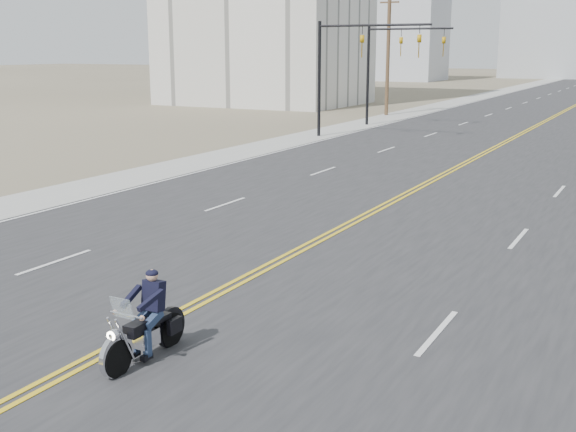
% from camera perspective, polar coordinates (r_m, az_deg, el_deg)
% --- Properties ---
extents(ground_plane, '(400.00, 400.00, 0.00)m').
position_cam_1_polar(ground_plane, '(13.38, -15.11, -10.89)').
color(ground_plane, '#776D56').
rests_on(ground_plane, ground).
extents(sidewalk_left, '(3.00, 200.00, 0.01)m').
position_cam_1_polar(sidewalk_left, '(81.48, 13.92, 8.91)').
color(sidewalk_left, '#A5A5A0').
rests_on(sidewalk_left, ground).
extents(traffic_mast_left, '(7.10, 0.26, 7.00)m').
position_cam_1_polar(traffic_mast_left, '(44.40, 4.91, 12.48)').
color(traffic_mast_left, black).
rests_on(traffic_mast_left, ground).
extents(traffic_mast_far, '(6.10, 0.26, 7.00)m').
position_cam_1_polar(traffic_mast_far, '(51.96, 8.13, 12.41)').
color(traffic_mast_far, black).
rests_on(traffic_mast_far, ground).
extents(utility_pole_left, '(2.20, 0.30, 10.50)m').
position_cam_1_polar(utility_pole_left, '(60.57, 7.92, 13.05)').
color(utility_pole_left, brown).
rests_on(utility_pole_left, ground).
extents(haze_bldg_a, '(14.00, 12.00, 22.00)m').
position_cam_1_polar(haze_bldg_a, '(131.36, 9.00, 15.35)').
color(haze_bldg_a, '#B7BCC6').
rests_on(haze_bldg_a, ground).
extents(haze_bldg_d, '(20.00, 15.00, 26.00)m').
position_cam_1_polar(haze_bldg_d, '(150.40, 20.93, 15.13)').
color(haze_bldg_d, '#ADB2B7').
rests_on(haze_bldg_d, ground).
extents(haze_bldg_f, '(12.00, 12.00, 16.00)m').
position_cam_1_polar(haze_bldg_f, '(150.67, 5.35, 13.99)').
color(haze_bldg_f, '#ADB2B7').
rests_on(haze_bldg_f, ground).
extents(motorcyclist, '(0.88, 2.04, 1.59)m').
position_cam_1_polar(motorcyclist, '(12.84, -11.33, -7.88)').
color(motorcyclist, black).
rests_on(motorcyclist, ground).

